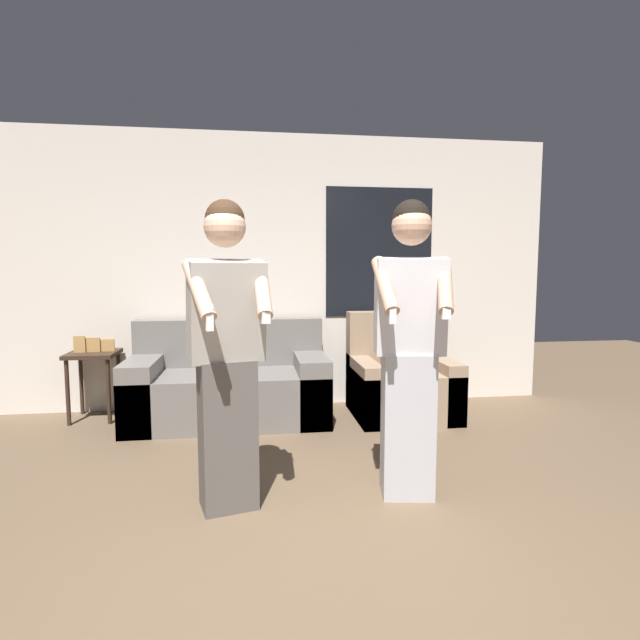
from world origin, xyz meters
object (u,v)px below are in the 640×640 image
person_right (409,346)px  couch (229,386)px  side_table (93,363)px  armchair (401,381)px  person_left (227,353)px

person_right → couch: bearing=123.5°
couch → side_table: couch is taller
armchair → person_right: person_right is taller
person_left → person_right: person_right is taller
couch → person_left: (0.07, -1.74, 0.59)m
person_right → armchair: bearing=74.3°
couch → person_right: person_right is taller
side_table → couch: bearing=-8.8°
side_table → person_right: (2.37, -1.91, 0.40)m
couch → person_left: person_left is taller
armchair → side_table: size_ratio=1.24×
couch → person_right: bearing=-56.5°
couch → side_table: size_ratio=2.27×
couch → armchair: (1.60, -0.07, 0.01)m
couch → person_left: 1.84m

